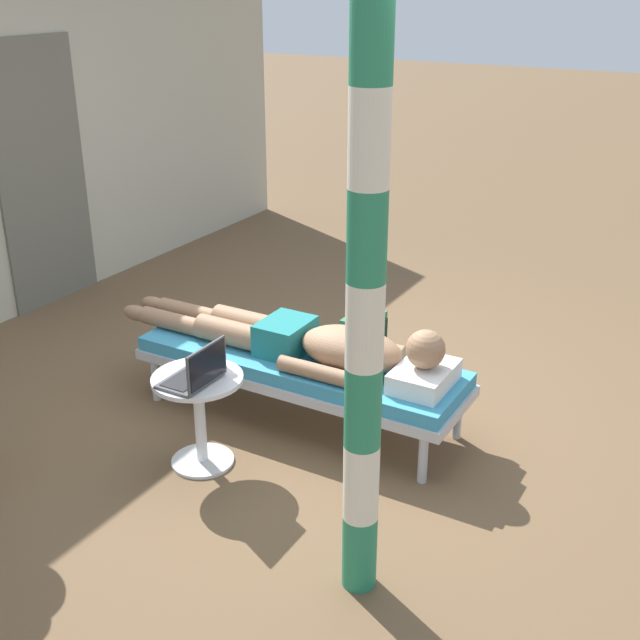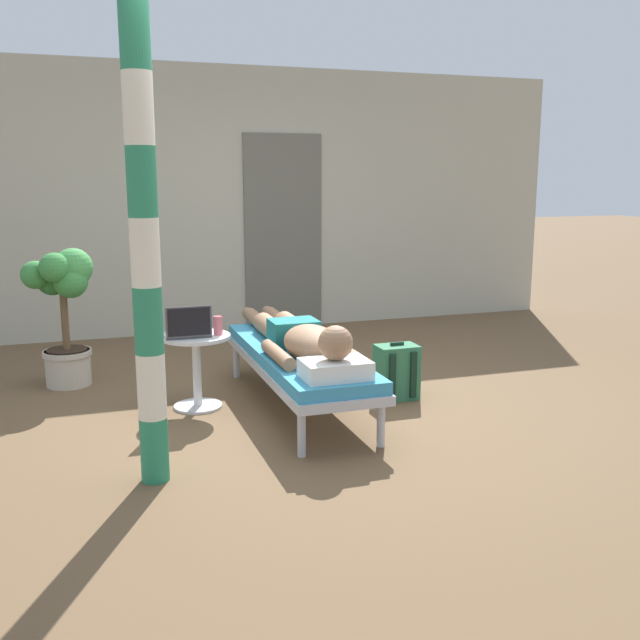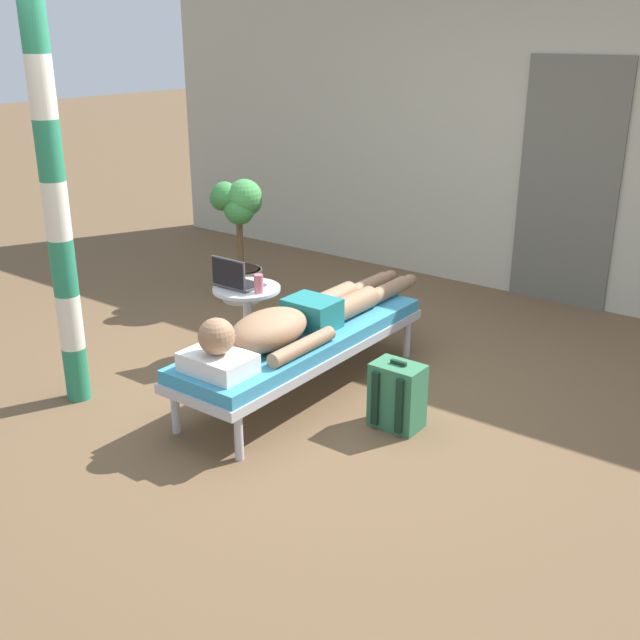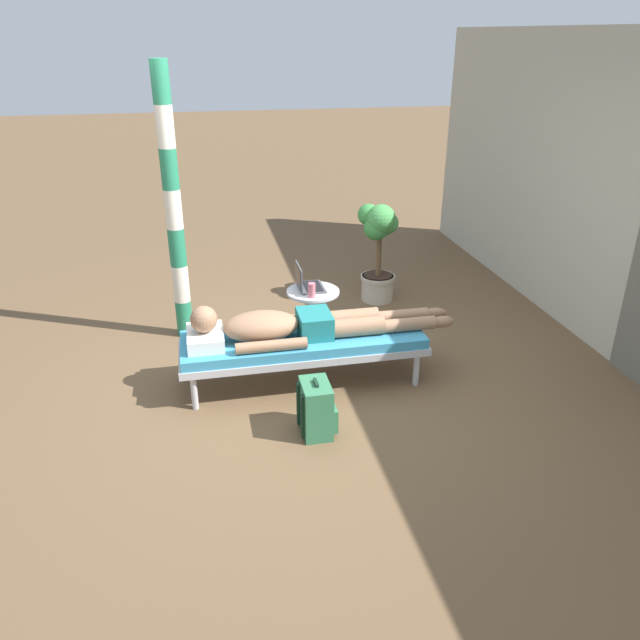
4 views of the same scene
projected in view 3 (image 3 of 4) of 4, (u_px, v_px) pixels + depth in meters
name	position (u px, v px, depth m)	size (l,w,h in m)	color
ground_plane	(314.00, 396.00, 5.01)	(40.00, 40.00, 0.00)	brown
house_wall_back	(502.00, 136.00, 6.70)	(7.60, 0.20, 2.70)	#B2AD99
house_door_panel	(568.00, 185.00, 6.36)	(0.84, 0.03, 2.04)	#625F54
lounge_chair	(303.00, 342.00, 4.96)	(0.60, 1.99, 0.42)	#B7B7BC
person_reclining	(293.00, 321.00, 4.83)	(0.53, 2.17, 0.32)	white
side_table	(247.00, 310.00, 5.49)	(0.48, 0.48, 0.52)	silver
laptop	(235.00, 280.00, 5.41)	(0.31, 0.24, 0.23)	#4C4C51
drink_glass	(259.00, 284.00, 5.30)	(0.06, 0.06, 0.13)	#D86672
backpack	(398.00, 396.00, 4.57)	(0.30, 0.26, 0.42)	#33724C
potted_plant	(239.00, 227.00, 6.52)	(0.53, 0.43, 1.07)	#BFB29E
porch_post	(57.00, 211.00, 4.55)	(0.15, 0.15, 2.45)	#267F59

